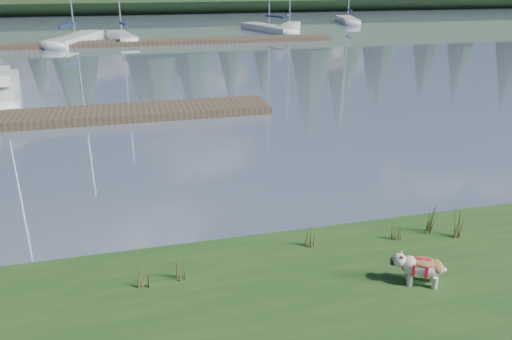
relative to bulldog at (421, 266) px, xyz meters
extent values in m
plane|color=gray|center=(-3.05, 33.66, -0.66)|extent=(200.00, 200.00, 0.00)
cylinder|color=silver|center=(-0.19, -0.02, -0.21)|extent=(0.09, 0.09, 0.19)
cylinder|color=silver|center=(-0.11, 0.15, -0.21)|extent=(0.09, 0.09, 0.19)
cylinder|color=silver|center=(0.15, -0.17, -0.21)|extent=(0.09, 0.09, 0.19)
cylinder|color=silver|center=(0.23, 0.00, -0.21)|extent=(0.09, 0.09, 0.19)
ellipsoid|color=silver|center=(0.03, -0.01, -0.02)|extent=(0.69, 0.54, 0.29)
ellipsoid|color=#9E663B|center=(0.03, -0.01, 0.08)|extent=(0.51, 0.44, 0.10)
ellipsoid|color=silver|center=(-0.31, 0.14, 0.08)|extent=(0.29, 0.29, 0.22)
cube|color=black|center=(-0.40, 0.18, 0.04)|extent=(0.10, 0.13, 0.08)
ellipsoid|color=silver|center=(-10.18, 20.86, -0.44)|extent=(1.87, 2.18, 0.70)
cube|color=#4C3D2C|center=(-7.05, 12.66, -0.51)|extent=(16.00, 2.00, 0.30)
cube|color=#4C3D2C|center=(-1.05, 33.66, -0.51)|extent=(26.00, 2.20, 0.30)
cube|color=silver|center=(-7.86, 36.10, -0.44)|extent=(4.06, 7.95, 0.70)
ellipsoid|color=silver|center=(-6.67, 39.81, -0.44)|extent=(2.27, 2.54, 0.70)
cube|color=navy|center=(-8.19, 35.09, 0.74)|extent=(1.14, 3.01, 0.20)
cube|color=silver|center=(-4.34, 36.41, -0.44)|extent=(2.43, 6.20, 0.70)
ellipsoid|color=silver|center=(-4.89, 39.38, -0.44)|extent=(1.59, 1.86, 0.70)
cube|color=navy|center=(-4.20, 35.59, 0.74)|extent=(0.63, 2.40, 0.20)
cube|color=silver|center=(8.95, 40.40, -0.44)|extent=(3.72, 7.87, 0.70)
ellipsoid|color=silver|center=(7.93, 44.10, -0.44)|extent=(2.17, 2.46, 0.70)
cube|color=navy|center=(9.22, 39.39, 0.74)|extent=(1.00, 3.00, 0.20)
cube|color=silver|center=(11.32, 41.60, -0.44)|extent=(3.65, 5.26, 0.70)
ellipsoid|color=silver|center=(12.61, 43.93, -0.44)|extent=(1.72, 1.84, 0.70)
cube|color=navy|center=(10.97, 40.96, 0.74)|extent=(1.20, 1.95, 0.20)
cube|color=silver|center=(19.85, 47.08, -0.44)|extent=(3.43, 7.34, 0.70)
ellipsoid|color=silver|center=(20.77, 50.54, -0.44)|extent=(2.02, 2.29, 0.70)
cube|color=navy|center=(19.59, 46.13, 0.74)|extent=(0.93, 2.80, 0.20)
cone|color=#475B23|center=(-3.68, 1.08, -0.08)|extent=(0.03, 0.03, 0.45)
cone|color=brown|center=(-3.57, 1.01, -0.13)|extent=(0.03, 0.03, 0.36)
cone|color=#475B23|center=(-3.62, 1.11, -0.06)|extent=(0.03, 0.03, 0.50)
cone|color=brown|center=(-3.54, 1.05, -0.15)|extent=(0.03, 0.03, 0.32)
cone|color=#475B23|center=(-3.66, 1.00, -0.10)|extent=(0.03, 0.03, 0.41)
cone|color=#475B23|center=(-1.32, 1.56, -0.09)|extent=(0.03, 0.03, 0.43)
cone|color=brown|center=(-1.21, 1.49, -0.13)|extent=(0.03, 0.03, 0.35)
cone|color=#475B23|center=(-1.26, 1.59, -0.07)|extent=(0.03, 0.03, 0.48)
cone|color=brown|center=(-1.18, 1.53, -0.16)|extent=(0.03, 0.03, 0.30)
cone|color=#475B23|center=(-1.30, 1.48, -0.11)|extent=(0.03, 0.03, 0.39)
cone|color=#475B23|center=(1.07, 1.43, 0.03)|extent=(0.03, 0.03, 0.68)
cone|color=brown|center=(1.18, 1.36, -0.04)|extent=(0.03, 0.03, 0.54)
cone|color=#475B23|center=(1.13, 1.46, 0.07)|extent=(0.03, 0.03, 0.75)
cone|color=brown|center=(1.21, 1.40, -0.07)|extent=(0.03, 0.03, 0.47)
cone|color=#475B23|center=(1.09, 1.35, 0.00)|extent=(0.03, 0.03, 0.61)
cone|color=#475B23|center=(-4.23, 1.06, -0.05)|extent=(0.03, 0.03, 0.51)
cone|color=brown|center=(-4.12, 0.99, -0.10)|extent=(0.03, 0.03, 0.41)
cone|color=#475B23|center=(-4.17, 1.09, -0.03)|extent=(0.03, 0.03, 0.56)
cone|color=brown|center=(-4.09, 1.03, -0.13)|extent=(0.03, 0.03, 0.36)
cone|color=#475B23|center=(-4.21, 0.98, -0.08)|extent=(0.03, 0.03, 0.46)
cone|color=#475B23|center=(0.26, 1.34, -0.13)|extent=(0.03, 0.03, 0.35)
cone|color=brown|center=(0.37, 1.27, -0.17)|extent=(0.03, 0.03, 0.28)
cone|color=#475B23|center=(0.32, 1.37, -0.11)|extent=(0.03, 0.03, 0.39)
cone|color=brown|center=(0.40, 1.31, -0.18)|extent=(0.03, 0.03, 0.25)
cone|color=#475B23|center=(0.28, 1.26, -0.15)|extent=(0.03, 0.03, 0.32)
cone|color=#475B23|center=(1.42, 1.20, 0.01)|extent=(0.03, 0.03, 0.63)
cone|color=brown|center=(1.53, 1.13, -0.06)|extent=(0.03, 0.03, 0.50)
cone|color=#475B23|center=(1.48, 1.23, 0.04)|extent=(0.03, 0.03, 0.69)
cone|color=brown|center=(1.56, 1.17, -0.09)|extent=(0.03, 0.03, 0.44)
cone|color=#475B23|center=(1.44, 1.12, -0.02)|extent=(0.03, 0.03, 0.57)
cube|color=#33281C|center=(-3.05, 2.06, -0.59)|extent=(60.00, 0.50, 0.14)
camera|label=1|loc=(-4.13, -5.80, 4.20)|focal=35.00mm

